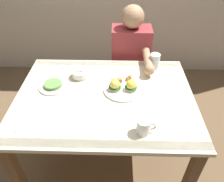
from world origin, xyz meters
TOP-DOWN VIEW (x-y plane):
  - ground_plane at (0.00, 0.00)m, footprint 6.00×6.00m
  - dining_table at (0.00, 0.00)m, footprint 1.20×0.90m
  - eggs_benedict_plate at (0.12, 0.06)m, footprint 0.27×0.27m
  - fruit_bowl at (-0.20, 0.21)m, footprint 0.12×0.12m
  - coffee_mug at (0.23, -0.31)m, footprint 0.11×0.08m
  - fork at (-0.45, -0.28)m, footprint 0.11×0.14m
  - water_glass_near at (0.37, 0.35)m, footprint 0.08×0.08m
  - side_plate at (-0.37, 0.08)m, footprint 0.20×0.20m
  - diner_person at (0.20, 0.60)m, footprint 0.34×0.54m

SIDE VIEW (x-z plane):
  - ground_plane at x=0.00m, z-range 0.00..0.00m
  - dining_table at x=0.00m, z-range 0.26..1.00m
  - diner_person at x=0.20m, z-range 0.08..1.22m
  - fork at x=-0.45m, z-range 0.74..0.74m
  - side_plate at x=-0.37m, z-range 0.74..0.77m
  - eggs_benedict_plate at x=0.12m, z-range 0.72..0.81m
  - fruit_bowl at x=-0.20m, z-range 0.74..0.80m
  - coffee_mug at x=0.23m, z-range 0.74..0.84m
  - water_glass_near at x=0.37m, z-range 0.73..0.85m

